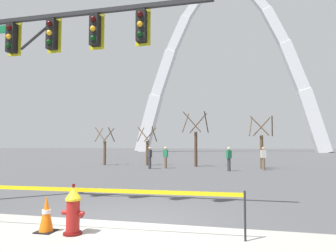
{
  "coord_description": "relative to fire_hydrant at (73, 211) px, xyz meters",
  "views": [
    {
      "loc": [
        2.47,
        -6.5,
        1.78
      ],
      "look_at": [
        -0.22,
        5.0,
        2.5
      ],
      "focal_mm": 31.93,
      "sensor_mm": 36.0,
      "label": 1
    }
  ],
  "objects": [
    {
      "name": "tree_far_left",
      "position": [
        -7.96,
        18.39,
        0.97
      ],
      "size": [
        1.51,
        1.52,
        3.23
      ],
      "color": "brown",
      "rests_on": "ground"
    },
    {
      "name": "pedestrian_walking_right",
      "position": [
        2.6,
        14.95,
        0.35
      ],
      "size": [
        0.39,
        0.38,
        1.59
      ],
      "color": "#38383D",
      "rests_on": "ground"
    },
    {
      "name": "traffic_signal_gantry",
      "position": [
        -2.59,
        2.29,
        3.94
      ],
      "size": [
        7.82,
        0.44,
        6.0
      ],
      "color": "#232326",
      "rests_on": "ground"
    },
    {
      "name": "pedestrian_walking_left",
      "position": [
        4.89,
        16.19,
        0.35
      ],
      "size": [
        0.38,
        0.29,
        1.59
      ],
      "color": "brown",
      "rests_on": "ground"
    },
    {
      "name": "fire_hydrant",
      "position": [
        0.0,
        0.0,
        0.0
      ],
      "size": [
        0.46,
        0.48,
        0.99
      ],
      "color": "#5E0F0D",
      "rests_on": "ground"
    },
    {
      "name": "ground_plane",
      "position": [
        0.72,
        1.09,
        -0.47
      ],
      "size": [
        240.0,
        240.0,
        0.0
      ],
      "primitive_type": "plane",
      "color": "#474749"
    },
    {
      "name": "tree_left_mid",
      "position": [
        -4.29,
        18.87,
        0.97
      ],
      "size": [
        1.51,
        1.52,
        3.25
      ],
      "color": "brown",
      "rests_on": "ground"
    },
    {
      "name": "caution_tape_barrier",
      "position": [
        0.19,
        0.23,
        0.19
      ],
      "size": [
        6.26,
        0.25,
        0.92
      ],
      "color": "#232326",
      "rests_on": "ground"
    },
    {
      "name": "pedestrian_near_trees",
      "position": [
        -3.06,
        15.49,
        0.35
      ],
      "size": [
        0.38,
        0.38,
        1.59
      ],
      "color": "#38383D",
      "rests_on": "ground"
    },
    {
      "name": "pedestrian_standing_center",
      "position": [
        -2.05,
        16.2,
        0.35
      ],
      "size": [
        0.37,
        0.26,
        1.59
      ],
      "color": "brown",
      "rests_on": "ground"
    },
    {
      "name": "tree_center_left",
      "position": [
        -0.09,
        18.43,
        1.47
      ],
      "size": [
        2.01,
        2.02,
        4.37
      ],
      "color": "#473323",
      "rests_on": "ground"
    },
    {
      "name": "monument_arch",
      "position": [
        0.72,
        63.56,
        17.42
      ],
      "size": [
        43.11,
        2.74,
        41.05
      ],
      "color": "silver",
      "rests_on": "ground"
    },
    {
      "name": "traffic_cone_by_hydrant",
      "position": [
        -0.61,
        0.02,
        -0.11
      ],
      "size": [
        0.36,
        0.36,
        0.73
      ],
      "color": "black",
      "rests_on": "ground"
    },
    {
      "name": "tree_center_right",
      "position": [
        4.87,
        17.35,
        1.23
      ],
      "size": [
        1.77,
        1.78,
        3.82
      ],
      "color": "brown",
      "rests_on": "ground"
    }
  ]
}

